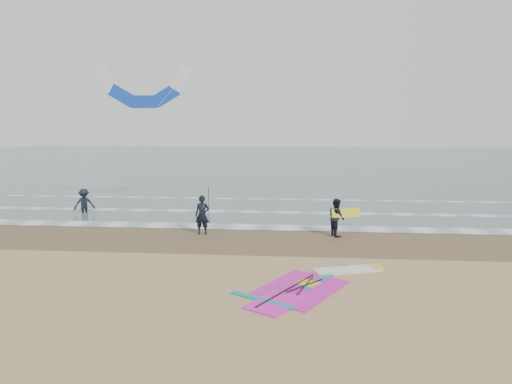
# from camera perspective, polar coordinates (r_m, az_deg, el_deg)

# --- Properties ---
(ground) EXTENTS (120.00, 120.00, 0.00)m
(ground) POSITION_cam_1_polar(r_m,az_deg,el_deg) (13.90, 3.23, -12.14)
(ground) COLOR tan
(ground) RESTS_ON ground
(sea_water) EXTENTS (120.00, 80.00, 0.02)m
(sea_water) POSITION_cam_1_polar(r_m,az_deg,el_deg) (61.20, 4.61, 3.84)
(sea_water) COLOR #47605E
(sea_water) RESTS_ON ground
(wet_sand_band) EXTENTS (120.00, 5.00, 0.01)m
(wet_sand_band) POSITION_cam_1_polar(r_m,az_deg,el_deg) (19.62, 3.77, -5.97)
(wet_sand_band) COLOR brown
(wet_sand_band) RESTS_ON ground
(foam_waterline) EXTENTS (120.00, 9.15, 0.02)m
(foam_waterline) POSITION_cam_1_polar(r_m,az_deg,el_deg) (23.95, 3.99, -3.27)
(foam_waterline) COLOR white
(foam_waterline) RESTS_ON ground
(windsurf_rig) EXTENTS (4.89, 4.63, 0.12)m
(windsurf_rig) POSITION_cam_1_polar(r_m,az_deg,el_deg) (14.43, 7.34, -11.27)
(windsurf_rig) COLOR white
(windsurf_rig) RESTS_ON ground
(person_standing) EXTENTS (0.67, 0.46, 1.76)m
(person_standing) POSITION_cam_1_polar(r_m,az_deg,el_deg) (20.50, -6.74, -2.88)
(person_standing) COLOR black
(person_standing) RESTS_ON ground
(person_walking) EXTENTS (0.88, 0.98, 1.67)m
(person_walking) POSITION_cam_1_polar(r_m,az_deg,el_deg) (20.41, 10.02, -3.13)
(person_walking) COLOR black
(person_walking) RESTS_ON ground
(person_wading) EXTENTS (1.28, 1.10, 1.72)m
(person_wading) POSITION_cam_1_polar(r_m,az_deg,el_deg) (26.95, -20.71, -0.69)
(person_wading) COLOR black
(person_wading) RESTS_ON ground
(held_pole) EXTENTS (0.17, 0.86, 1.82)m
(held_pole) POSITION_cam_1_polar(r_m,az_deg,el_deg) (20.37, -5.93, -1.76)
(held_pole) COLOR black
(held_pole) RESTS_ON ground
(carried_kiteboard) EXTENTS (1.30, 0.51, 0.39)m
(carried_kiteboard) POSITION_cam_1_polar(r_m,az_deg,el_deg) (20.31, 11.19, -2.58)
(carried_kiteboard) COLOR yellow
(carried_kiteboard) RESTS_ON ground
(surf_kite) EXTENTS (6.06, 3.16, 7.28)m
(surf_kite) POSITION_cam_1_polar(r_m,az_deg,el_deg) (28.59, -13.87, 12.22)
(surf_kite) COLOR white
(surf_kite) RESTS_ON ground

